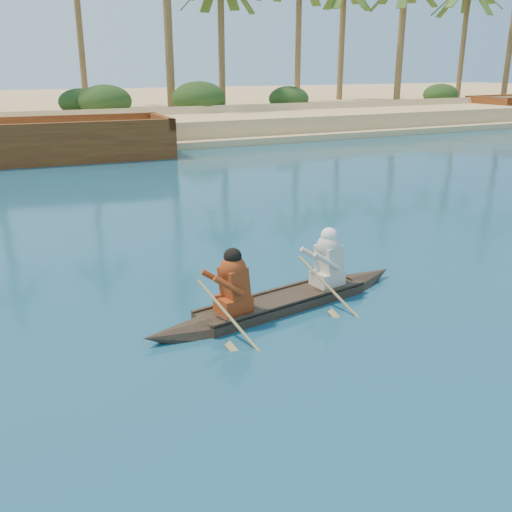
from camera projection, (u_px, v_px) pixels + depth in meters
name	position (u px, v px, depth m)	size (l,w,h in m)	color
sandy_embankment	(85.00, 109.00, 50.34)	(150.00, 51.00, 1.50)	#E0B67E
palm_grove	(108.00, 5.00, 37.87)	(110.00, 14.00, 16.00)	#3B6222
shrub_cluster	(129.00, 114.00, 37.06)	(100.00, 6.00, 2.40)	#1C3A15
canoe	(283.00, 292.00, 10.23)	(5.54, 1.58, 1.51)	#3B2C20
barge_mid	(27.00, 144.00, 26.10)	(13.18, 5.15, 2.15)	brown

